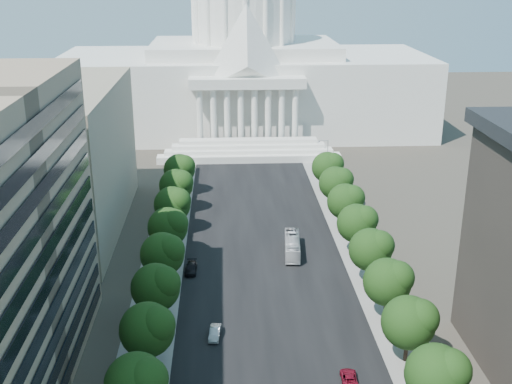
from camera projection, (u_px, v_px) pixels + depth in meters
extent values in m
cube|color=black|center=(261.00, 242.00, 129.46)|extent=(30.00, 260.00, 0.01)
cube|color=gray|center=(166.00, 244.00, 128.53)|extent=(8.00, 260.00, 0.02)
cube|color=gray|center=(354.00, 240.00, 130.39)|extent=(8.00, 260.00, 0.02)
cube|color=white|center=(244.00, 92.00, 214.63)|extent=(120.00, 50.00, 25.00)
cube|color=white|center=(244.00, 48.00, 209.76)|extent=(60.00, 40.00, 4.00)
cube|color=white|center=(247.00, 82.00, 186.55)|extent=(34.00, 8.00, 3.00)
cylinder|color=white|center=(244.00, 17.00, 206.41)|extent=(32.00, 32.00, 16.00)
cube|color=gray|center=(25.00, 160.00, 131.49)|extent=(38.00, 52.00, 30.00)
sphere|color=black|center=(136.00, 384.00, 75.71)|extent=(7.60, 7.60, 7.60)
sphere|color=black|center=(146.00, 380.00, 74.68)|extent=(5.32, 5.32, 5.32)
cylinder|color=#33261C|center=(149.00, 359.00, 88.58)|extent=(0.56, 0.56, 2.94)
sphere|color=black|center=(147.00, 330.00, 87.00)|extent=(7.60, 7.60, 7.60)
sphere|color=black|center=(156.00, 325.00, 85.97)|extent=(5.32, 5.32, 5.32)
cylinder|color=#33261C|center=(157.00, 314.00, 99.87)|extent=(0.56, 0.56, 2.94)
sphere|color=black|center=(155.00, 288.00, 98.29)|extent=(7.60, 7.60, 7.60)
sphere|color=black|center=(163.00, 283.00, 97.26)|extent=(5.32, 5.32, 5.32)
cylinder|color=#33261C|center=(164.00, 279.00, 111.16)|extent=(0.56, 0.56, 2.94)
sphere|color=black|center=(162.00, 254.00, 109.58)|extent=(7.60, 7.60, 7.60)
sphere|color=black|center=(169.00, 250.00, 108.55)|extent=(5.32, 5.32, 5.32)
cylinder|color=#33261C|center=(169.00, 250.00, 122.45)|extent=(0.56, 0.56, 2.94)
sphere|color=black|center=(168.00, 227.00, 120.87)|extent=(7.60, 7.60, 7.60)
sphere|color=black|center=(174.00, 223.00, 119.84)|extent=(5.32, 5.32, 5.32)
cylinder|color=#33261C|center=(173.00, 226.00, 133.73)|extent=(0.56, 0.56, 2.94)
sphere|color=black|center=(172.00, 205.00, 132.16)|extent=(7.60, 7.60, 7.60)
sphere|color=black|center=(178.00, 201.00, 131.12)|extent=(5.32, 5.32, 5.32)
cylinder|color=#33261C|center=(177.00, 205.00, 145.02)|extent=(0.56, 0.56, 2.94)
sphere|color=black|center=(176.00, 186.00, 143.44)|extent=(7.60, 7.60, 7.60)
sphere|color=black|center=(182.00, 182.00, 142.41)|extent=(5.32, 5.32, 5.32)
cylinder|color=#33261C|center=(180.00, 188.00, 156.31)|extent=(0.56, 0.56, 2.94)
sphere|color=black|center=(179.00, 170.00, 154.73)|extent=(7.60, 7.60, 7.60)
sphere|color=black|center=(184.00, 166.00, 153.70)|extent=(5.32, 5.32, 5.32)
sphere|color=black|center=(436.00, 375.00, 77.48)|extent=(7.60, 7.60, 7.60)
sphere|color=black|center=(450.00, 370.00, 76.44)|extent=(5.32, 5.32, 5.32)
cylinder|color=#33261C|center=(406.00, 351.00, 90.34)|extent=(0.56, 0.56, 2.94)
sphere|color=black|center=(408.00, 322.00, 88.76)|extent=(7.60, 7.60, 7.60)
sphere|color=black|center=(420.00, 318.00, 87.73)|extent=(5.32, 5.32, 5.32)
cylinder|color=#33261C|center=(385.00, 308.00, 101.63)|extent=(0.56, 0.56, 2.94)
sphere|color=black|center=(387.00, 282.00, 100.05)|extent=(7.60, 7.60, 7.60)
sphere|color=black|center=(397.00, 277.00, 99.02)|extent=(5.32, 5.32, 5.32)
cylinder|color=#33261C|center=(369.00, 274.00, 112.92)|extent=(0.56, 0.56, 2.94)
sphere|color=black|center=(370.00, 250.00, 111.34)|extent=(7.60, 7.60, 7.60)
sphere|color=black|center=(379.00, 245.00, 110.31)|extent=(5.32, 5.32, 5.32)
cylinder|color=#33261C|center=(355.00, 246.00, 124.21)|extent=(0.56, 0.56, 2.94)
sphere|color=black|center=(357.00, 223.00, 122.63)|extent=(7.60, 7.60, 7.60)
sphere|color=black|center=(365.00, 219.00, 121.60)|extent=(5.32, 5.32, 5.32)
cylinder|color=#33261C|center=(344.00, 222.00, 135.49)|extent=(0.56, 0.56, 2.94)
sphere|color=black|center=(345.00, 201.00, 133.92)|extent=(7.60, 7.60, 7.60)
sphere|color=black|center=(352.00, 198.00, 132.88)|extent=(5.32, 5.32, 5.32)
cylinder|color=#33261C|center=(335.00, 202.00, 146.78)|extent=(0.56, 0.56, 2.94)
sphere|color=black|center=(335.00, 183.00, 145.20)|extent=(7.60, 7.60, 7.60)
sphere|color=black|center=(342.00, 179.00, 144.17)|extent=(5.32, 5.32, 5.32)
cylinder|color=#33261C|center=(326.00, 185.00, 158.07)|extent=(0.56, 0.56, 2.94)
sphere|color=black|center=(327.00, 167.00, 156.49)|extent=(7.60, 7.60, 7.60)
sphere|color=black|center=(333.00, 164.00, 155.46)|extent=(5.32, 5.32, 5.32)
cylinder|color=gray|center=(451.00, 361.00, 75.72)|extent=(2.40, 0.14, 0.14)
sphere|color=gray|center=(442.00, 362.00, 75.70)|extent=(0.44, 0.44, 0.44)
cylinder|color=gray|center=(402.00, 291.00, 100.73)|extent=(0.18, 0.18, 9.00)
cylinder|color=gray|center=(397.00, 267.00, 99.23)|extent=(2.40, 0.14, 0.14)
sphere|color=gray|center=(390.00, 267.00, 99.21)|extent=(0.44, 0.44, 0.44)
cylinder|color=gray|center=(368.00, 229.00, 124.25)|extent=(0.18, 0.18, 9.00)
cylinder|color=gray|center=(363.00, 209.00, 122.75)|extent=(2.40, 0.14, 0.14)
sphere|color=gray|center=(357.00, 209.00, 122.73)|extent=(0.44, 0.44, 0.44)
cylinder|color=gray|center=(344.00, 187.00, 147.77)|extent=(0.18, 0.18, 9.00)
cylinder|color=gray|center=(340.00, 169.00, 146.27)|extent=(2.40, 0.14, 0.14)
sphere|color=gray|center=(335.00, 170.00, 146.25)|extent=(0.44, 0.44, 0.44)
cylinder|color=gray|center=(327.00, 156.00, 171.29)|extent=(0.18, 0.18, 9.00)
cylinder|color=gray|center=(324.00, 141.00, 169.78)|extent=(2.40, 0.14, 0.14)
sphere|color=gray|center=(319.00, 141.00, 169.76)|extent=(0.44, 0.44, 0.44)
imported|color=#A8AAAF|center=(215.00, 333.00, 96.25)|extent=(1.98, 4.57, 1.46)
imported|color=maroon|center=(349.00, 378.00, 85.90)|extent=(2.41, 4.76, 1.29)
imported|color=black|center=(191.00, 268.00, 116.62)|extent=(2.27, 5.24, 1.50)
imported|color=silver|center=(292.00, 246.00, 123.88)|extent=(3.76, 12.06, 3.30)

